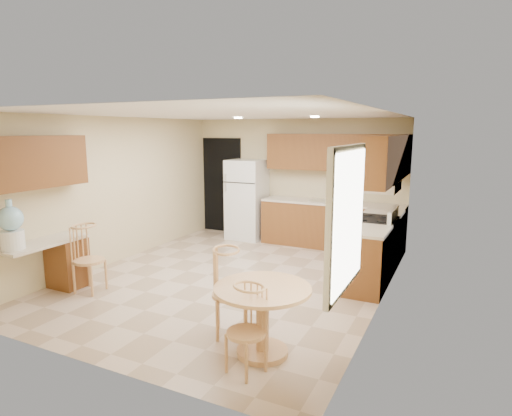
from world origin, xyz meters
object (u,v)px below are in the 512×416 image
at_px(water_crock, 11,227).
at_px(dining_table, 262,311).
at_px(chair_table_b, 242,325).
at_px(chair_desk, 83,254).
at_px(refrigerator, 247,199).
at_px(chair_table_a, 227,286).
at_px(stove, 373,246).

bearing_deg(water_crock, dining_table, 4.80).
xyz_separation_m(dining_table, chair_table_b, (0.00, -0.45, 0.04)).
relative_size(dining_table, chair_desk, 1.03).
bearing_deg(dining_table, water_crock, -175.20).
bearing_deg(refrigerator, chair_desk, -98.93).
height_order(chair_table_b, chair_desk, chair_desk).
distance_m(chair_table_a, chair_desk, 2.46).
bearing_deg(refrigerator, dining_table, -60.97).
bearing_deg(chair_table_a, water_crock, -110.71).
distance_m(refrigerator, stove, 3.14).
distance_m(refrigerator, water_crock, 4.65).
relative_size(stove, dining_table, 1.11).
relative_size(chair_desk, water_crock, 1.48).
bearing_deg(water_crock, chair_table_b, -2.70).
bearing_deg(stove, refrigerator, 157.01).
bearing_deg(stove, chair_desk, -143.22).
height_order(chair_table_b, water_crock, water_crock).
xyz_separation_m(dining_table, chair_table_a, (-0.50, 0.16, 0.12)).
xyz_separation_m(chair_table_a, chair_table_b, (0.50, -0.60, -0.09)).
height_order(stove, water_crock, water_crock).
bearing_deg(stove, chair_table_a, -109.73).
bearing_deg(water_crock, chair_table_a, 8.65).
bearing_deg(chair_desk, chair_table_a, 77.34).
xyz_separation_m(refrigerator, water_crock, (-1.05, -4.52, 0.23)).
relative_size(chair_table_b, water_crock, 1.30).
height_order(chair_desk, water_crock, water_crock).
xyz_separation_m(dining_table, chair_desk, (-2.95, 0.42, 0.11)).
bearing_deg(chair_table_b, chair_desk, 0.62).
bearing_deg(chair_desk, chair_table_b, 67.13).
height_order(refrigerator, stove, refrigerator).
relative_size(stove, chair_table_a, 1.10).
relative_size(stove, chair_table_b, 1.30).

